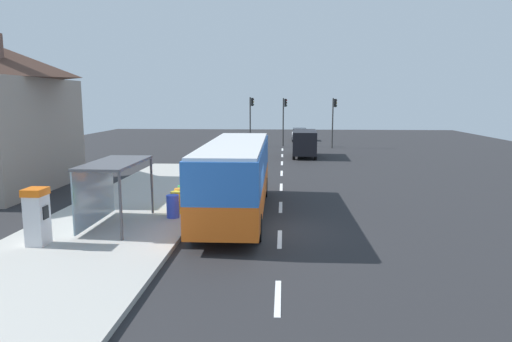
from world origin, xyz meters
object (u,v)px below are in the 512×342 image
(white_van, at_px, (305,142))
(recycling_bin_green, at_px, (184,196))
(traffic_light_far_side, at_px, (251,114))
(traffic_light_median, at_px, (284,114))
(sedan_near, at_px, (299,134))
(bus, at_px, (236,174))
(traffic_light_near_side, at_px, (334,115))
(recycling_bin_yellow, at_px, (177,203))
(recycling_bin_blue, at_px, (173,206))
(ticket_machine, at_px, (37,216))
(recycling_bin_orange, at_px, (180,199))
(bus_shelter, at_px, (107,177))

(white_van, xyz_separation_m, recycling_bin_green, (-6.40, -19.97, -0.69))
(traffic_light_far_side, height_order, traffic_light_median, traffic_light_far_side)
(sedan_near, height_order, traffic_light_median, traffic_light_median)
(bus, bearing_deg, traffic_light_far_side, 92.73)
(recycling_bin_green, xyz_separation_m, traffic_light_near_side, (9.70, 27.58, 2.75))
(recycling_bin_green, relative_size, traffic_light_near_side, 0.18)
(recycling_bin_green, height_order, traffic_light_median, traffic_light_median)
(white_van, relative_size, recycling_bin_yellow, 5.54)
(bus, distance_m, recycling_bin_blue, 3.04)
(recycling_bin_blue, distance_m, traffic_light_median, 31.74)
(recycling_bin_blue, relative_size, recycling_bin_yellow, 1.00)
(ticket_machine, bearing_deg, recycling_bin_orange, 54.89)
(traffic_light_far_side, height_order, bus_shelter, traffic_light_far_side)
(recycling_bin_yellow, distance_m, traffic_light_median, 31.05)
(sedan_near, distance_m, recycling_bin_yellow, 37.96)
(sedan_near, xyz_separation_m, traffic_light_near_side, (3.20, -8.42, 2.62))
(recycling_bin_yellow, bearing_deg, bus_shelter, -138.63)
(traffic_light_far_side, bearing_deg, traffic_light_median, 12.87)
(traffic_light_far_side, distance_m, bus_shelter, 31.93)
(bus, relative_size, ticket_machine, 5.69)
(recycling_bin_yellow, height_order, recycling_bin_green, same)
(recycling_bin_yellow, relative_size, bus_shelter, 0.24)
(recycling_bin_green, bearing_deg, recycling_bin_yellow, -90.00)
(recycling_bin_orange, relative_size, traffic_light_median, 0.18)
(traffic_light_far_side, bearing_deg, ticket_machine, -97.92)
(recycling_bin_blue, bearing_deg, traffic_light_far_side, 87.94)
(traffic_light_far_side, relative_size, traffic_light_median, 1.02)
(recycling_bin_blue, relative_size, bus_shelter, 0.24)
(bus, distance_m, traffic_light_near_side, 29.35)
(recycling_bin_blue, distance_m, bus_shelter, 2.92)
(recycling_bin_blue, relative_size, traffic_light_near_side, 0.18)
(traffic_light_far_side, relative_size, bus_shelter, 1.31)
(recycling_bin_orange, height_order, traffic_light_median, traffic_light_median)
(traffic_light_median, bearing_deg, recycling_bin_blue, -98.36)
(sedan_near, distance_m, recycling_bin_green, 36.58)
(ticket_machine, bearing_deg, recycling_bin_yellow, 50.93)
(traffic_light_far_side, xyz_separation_m, traffic_light_median, (3.50, 0.80, -0.06))
(recycling_bin_green, height_order, traffic_light_near_side, traffic_light_near_side)
(recycling_bin_yellow, distance_m, traffic_light_near_side, 30.69)
(traffic_light_near_side, bearing_deg, recycling_bin_blue, -108.09)
(white_van, xyz_separation_m, recycling_bin_orange, (-6.40, -20.67, -0.69))
(traffic_light_near_side, bearing_deg, ticket_machine, -111.75)
(recycling_bin_blue, relative_size, traffic_light_far_side, 0.18)
(ticket_machine, relative_size, traffic_light_near_side, 0.38)
(traffic_light_near_side, bearing_deg, sedan_near, 110.80)
(recycling_bin_orange, xyz_separation_m, traffic_light_far_side, (1.10, 29.08, 2.82))
(white_van, height_order, recycling_bin_yellow, white_van)
(sedan_near, bearing_deg, recycling_bin_orange, -100.04)
(ticket_machine, bearing_deg, white_van, 68.74)
(recycling_bin_yellow, relative_size, traffic_light_far_side, 0.18)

